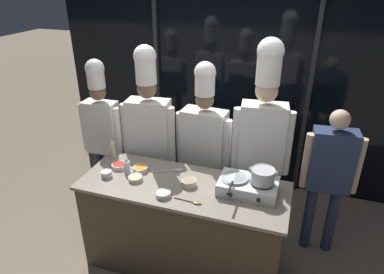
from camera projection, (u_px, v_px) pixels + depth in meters
name	position (u px, v px, depth m)	size (l,w,h in m)	color
ground_plane	(184.00, 262.00, 3.39)	(24.00, 24.00, 0.00)	#7F705B
window_wall_back	(229.00, 83.00, 4.26)	(4.48, 0.09, 2.70)	black
demo_counter	(183.00, 226.00, 3.19)	(1.84, 0.70, 0.92)	#4C3D2D
portable_stove	(248.00, 186.00, 2.87)	(0.49, 0.33, 0.12)	silver
frying_pan	(235.00, 176.00, 2.86)	(0.24, 0.41, 0.04)	#ADAFB5
stock_pot	(263.00, 176.00, 2.78)	(0.23, 0.20, 0.12)	#B7BABF
squeeze_bottle_oil	(113.00, 149.00, 3.39)	(0.05, 0.05, 0.20)	beige
squeeze_bottle_clear	(127.00, 166.00, 3.14)	(0.06, 0.06, 0.15)	white
prep_bowl_garlic	(106.00, 173.00, 3.10)	(0.10, 0.10, 0.06)	silver
prep_bowl_mushrooms	(189.00, 182.00, 2.97)	(0.13, 0.13, 0.06)	silver
prep_bowl_bean_sprouts	(163.00, 194.00, 2.83)	(0.13, 0.13, 0.04)	silver
prep_bowl_bell_pepper	(119.00, 165.00, 3.24)	(0.15, 0.15, 0.04)	silver
prep_bowl_ginger	(135.00, 178.00, 3.05)	(0.13, 0.13, 0.04)	silver
prep_bowl_carrots	(140.00, 169.00, 3.19)	(0.14, 0.14, 0.04)	silver
serving_spoon_slotted	(175.00, 170.00, 3.19)	(0.25, 0.16, 0.02)	#B2B5BA
serving_spoon_solid	(193.00, 202.00, 2.76)	(0.23, 0.05, 0.02)	olive
chef_head	(102.00, 125.00, 3.79)	(0.49, 0.20, 1.80)	#2D3856
chef_sous	(149.00, 128.00, 3.51)	(0.56, 0.27, 1.99)	#2D3856
chef_line	(204.00, 140.00, 3.46)	(0.58, 0.26, 1.86)	#4C4C51
chef_pastry	(262.00, 133.00, 3.17)	(0.55, 0.27, 2.12)	#4C4C51
person_guest	(330.00, 171.00, 3.18)	(0.51, 0.24, 1.53)	#2D3856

